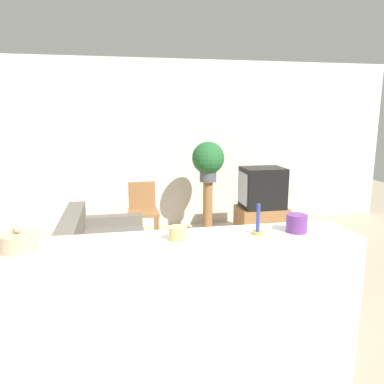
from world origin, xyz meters
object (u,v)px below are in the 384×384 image
at_px(couch, 102,262).
at_px(potted_plant, 208,159).
at_px(television, 262,188).
at_px(decorative_bowl, 18,241).
at_px(wooden_chair, 143,208).

relative_size(couch, potted_plant, 3.21).
bearing_deg(couch, television, 25.18).
height_order(couch, decorative_bowl, decorative_bowl).
bearing_deg(decorative_bowl, television, 47.26).
xyz_separation_m(couch, decorative_bowl, (-0.36, -1.77, 0.87)).
bearing_deg(couch, decorative_bowl, -101.45).
relative_size(couch, decorative_bowl, 8.88).
xyz_separation_m(couch, wooden_chair, (0.55, 1.41, 0.23)).
bearing_deg(television, potted_plant, 150.37).
relative_size(couch, wooden_chair, 2.23).
bearing_deg(wooden_chair, television, -11.60).
height_order(couch, potted_plant, potted_plant).
bearing_deg(couch, potted_plant, 43.46).
xyz_separation_m(potted_plant, decorative_bowl, (-1.90, -3.23, -0.05)).
height_order(wooden_chair, potted_plant, potted_plant).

